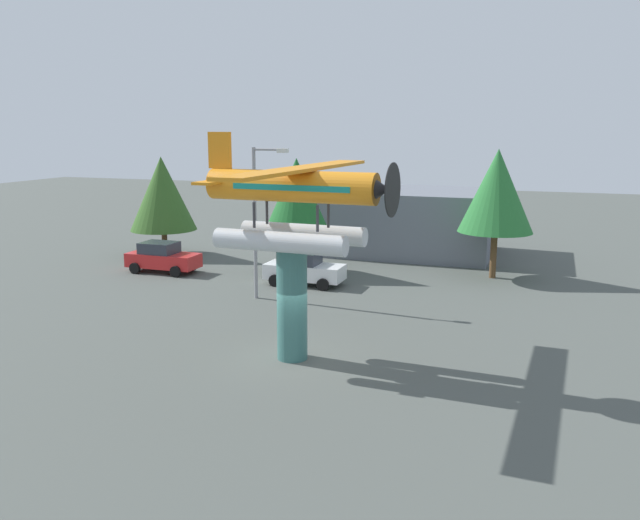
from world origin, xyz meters
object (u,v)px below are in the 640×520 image
at_px(floatplane_monument, 295,200).
at_px(car_mid_white, 304,269).
at_px(tree_center_back, 497,191).
at_px(display_pedestal, 292,304).
at_px(tree_west, 162,194).
at_px(storefront_building, 411,221).
at_px(tree_east, 297,198).
at_px(car_near_red, 162,257).
at_px(streetlight_primary, 259,212).

height_order(floatplane_monument, car_mid_white, floatplane_monument).
xyz_separation_m(floatplane_monument, tree_center_back, (5.52, 15.95, -0.93)).
xyz_separation_m(display_pedestal, tree_west, (-15.34, 15.55, 2.00)).
relative_size(car_mid_white, storefront_building, 0.39).
bearing_deg(storefront_building, floatplane_monument, -88.83).
distance_m(floatplane_monument, tree_east, 14.48).
height_order(car_mid_white, tree_center_back, tree_center_back).
bearing_deg(tree_east, car_mid_white, -61.60).
height_order(car_near_red, storefront_building, storefront_building).
xyz_separation_m(car_near_red, streetlight_primary, (7.84, -3.55, 3.43)).
relative_size(streetlight_primary, tree_west, 1.14).
distance_m(display_pedestal, car_near_red, 16.73).
bearing_deg(car_mid_white, tree_east, 118.40).
height_order(car_mid_white, streetlight_primary, streetlight_primary).
height_order(storefront_building, tree_east, tree_east).
xyz_separation_m(streetlight_primary, storefront_building, (4.40, 14.57, -2.21)).
bearing_deg(floatplane_monument, car_mid_white, 112.13).
bearing_deg(car_mid_white, floatplane_monument, -70.41).
bearing_deg(storefront_building, streetlight_primary, -106.81).
relative_size(floatplane_monument, tree_center_back, 1.46).
distance_m(floatplane_monument, streetlight_primary, 9.00).
bearing_deg(tree_east, display_pedestal, -69.11).
height_order(streetlight_primary, tree_center_back, streetlight_primary).
height_order(display_pedestal, tree_west, tree_west).
relative_size(tree_west, tree_center_back, 0.90).
distance_m(streetlight_primary, storefront_building, 15.38).
bearing_deg(tree_east, floatplane_monument, -68.63).
bearing_deg(floatplane_monument, tree_west, 137.38).
distance_m(display_pedestal, floatplane_monument, 3.74).
distance_m(display_pedestal, tree_east, 14.54).
xyz_separation_m(streetlight_primary, tree_east, (-0.40, 5.98, 0.06)).
xyz_separation_m(car_mid_white, storefront_building, (3.41, 11.15, 1.22)).
xyz_separation_m(display_pedestal, storefront_building, (-0.32, 22.00, 0.03)).
xyz_separation_m(floatplane_monument, tree_east, (-5.25, 13.42, -1.43)).
distance_m(storefront_building, tree_west, 16.46).
bearing_deg(streetlight_primary, tree_center_back, 39.37).
bearing_deg(floatplane_monument, storefront_building, 93.72).
bearing_deg(car_near_red, floatplane_monument, -40.89).
relative_size(display_pedestal, car_near_red, 0.98).
xyz_separation_m(car_mid_white, tree_center_back, (9.39, 5.10, 3.98)).
distance_m(car_near_red, storefront_building, 16.51).
bearing_deg(tree_center_back, storefront_building, 134.62).
bearing_deg(display_pedestal, floatplane_monument, -2.54).
height_order(display_pedestal, car_near_red, display_pedestal).
distance_m(car_mid_white, tree_center_back, 11.40).
xyz_separation_m(car_near_red, car_mid_white, (8.83, -0.14, 0.00)).
relative_size(display_pedestal, storefront_building, 0.38).
bearing_deg(floatplane_monument, display_pedestal, -180.00).
distance_m(car_mid_white, tree_west, 12.92).
bearing_deg(tree_center_back, car_near_red, -164.77).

